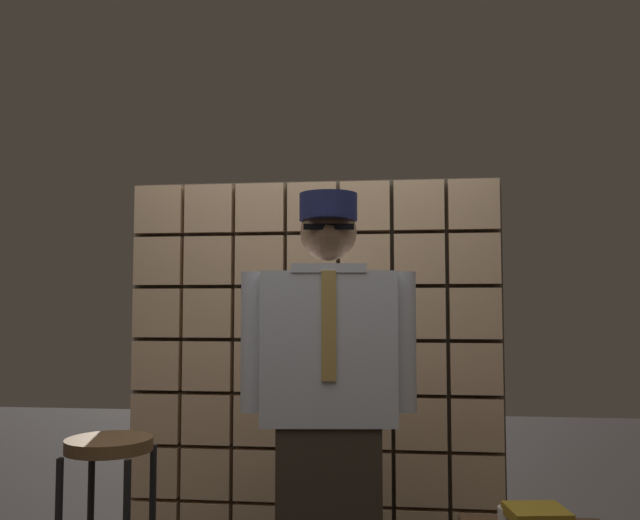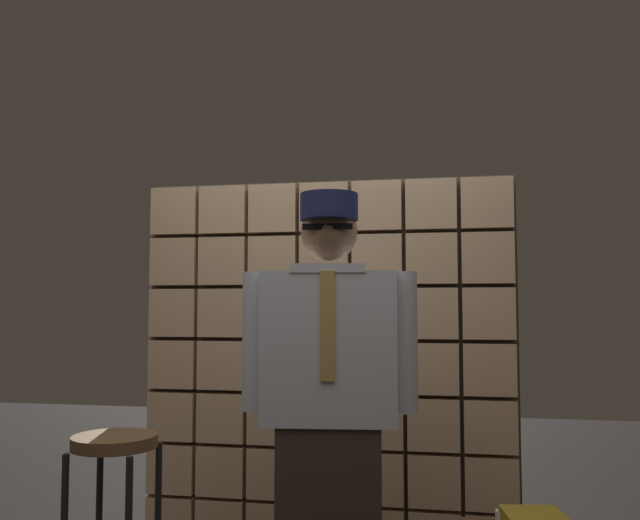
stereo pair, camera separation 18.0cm
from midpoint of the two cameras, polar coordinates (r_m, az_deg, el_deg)
The scene contains 3 objects.
glass_block_wall at distance 3.60m, azimuth -2.10°, elevation -9.18°, with size 2.03×0.10×2.03m.
standing_person at distance 2.69m, azimuth -1.22°, elevation -12.44°, with size 0.71×0.33×1.78m.
bar_stool at distance 2.89m, azimuth -19.64°, elevation -18.32°, with size 0.34×0.34×0.80m.
Camera 1 is at (0.44, -2.19, 1.33)m, focal length 37.05 mm.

